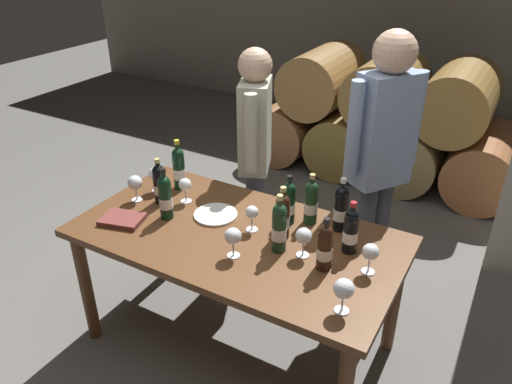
{
  "coord_description": "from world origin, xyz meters",
  "views": [
    {
      "loc": [
        1.16,
        -1.82,
        2.18
      ],
      "look_at": [
        0.0,
        0.2,
        0.91
      ],
      "focal_mm": 34.7,
      "sensor_mm": 36.0,
      "label": 1
    }
  ],
  "objects_px": {
    "wine_bottle_3": "(165,197)",
    "wine_bottle_4": "(341,208)",
    "wine_glass_5": "(252,213)",
    "tasting_notebook": "(122,219)",
    "dining_table": "(237,248)",
    "wine_glass_6": "(233,237)",
    "wine_bottle_7": "(351,230)",
    "wine_bottle_8": "(325,247)",
    "wine_glass_0": "(344,290)",
    "sommelier_presenting": "(382,152)",
    "wine_bottle_6": "(160,183)",
    "wine_bottle_5": "(283,216)",
    "wine_glass_1": "(304,237)",
    "wine_glass_7": "(156,174)",
    "serving_plate": "(216,215)",
    "wine_bottle_0": "(311,202)",
    "taster_seated_left": "(255,145)",
    "wine_glass_3": "(185,185)",
    "wine_glass_4": "(370,253)",
    "wine_bottle_9": "(289,202)",
    "wine_bottle_1": "(179,168)",
    "wine_bottle_2": "(279,227)"
  },
  "relations": [
    {
      "from": "wine_glass_5",
      "to": "tasting_notebook",
      "type": "relative_size",
      "value": 0.65
    },
    {
      "from": "tasting_notebook",
      "to": "wine_glass_5",
      "type": "bearing_deg",
      "value": 8.21
    },
    {
      "from": "wine_bottle_9",
      "to": "wine_glass_4",
      "type": "xyz_separation_m",
      "value": [
        0.52,
        -0.21,
        -0.01
      ]
    },
    {
      "from": "wine_bottle_6",
      "to": "wine_glass_5",
      "type": "distance_m",
      "value": 0.6
    },
    {
      "from": "wine_bottle_0",
      "to": "wine_bottle_5",
      "type": "xyz_separation_m",
      "value": [
        -0.07,
        -0.2,
        0.0
      ]
    },
    {
      "from": "wine_bottle_8",
      "to": "taster_seated_left",
      "type": "bearing_deg",
      "value": 136.52
    },
    {
      "from": "wine_glass_6",
      "to": "wine_bottle_7",
      "type": "bearing_deg",
      "value": 34.07
    },
    {
      "from": "wine_bottle_1",
      "to": "sommelier_presenting",
      "type": "height_order",
      "value": "sommelier_presenting"
    },
    {
      "from": "wine_glass_0",
      "to": "serving_plate",
      "type": "xyz_separation_m",
      "value": [
        -0.88,
        0.37,
        -0.11
      ]
    },
    {
      "from": "wine_bottle_2",
      "to": "wine_glass_7",
      "type": "xyz_separation_m",
      "value": [
        -0.92,
        0.18,
        -0.02
      ]
    },
    {
      "from": "dining_table",
      "to": "wine_bottle_2",
      "type": "bearing_deg",
      "value": -4.66
    },
    {
      "from": "wine_bottle_0",
      "to": "taster_seated_left",
      "type": "distance_m",
      "value": 0.73
    },
    {
      "from": "wine_bottle_3",
      "to": "taster_seated_left",
      "type": "distance_m",
      "value": 0.78
    },
    {
      "from": "wine_glass_1",
      "to": "wine_glass_3",
      "type": "height_order",
      "value": "wine_glass_1"
    },
    {
      "from": "wine_bottle_8",
      "to": "wine_glass_0",
      "type": "height_order",
      "value": "wine_bottle_8"
    },
    {
      "from": "wine_glass_5",
      "to": "wine_glass_6",
      "type": "bearing_deg",
      "value": -80.84
    },
    {
      "from": "wine_bottle_8",
      "to": "serving_plate",
      "type": "xyz_separation_m",
      "value": [
        -0.7,
        0.14,
        -0.11
      ]
    },
    {
      "from": "wine_bottle_4",
      "to": "wine_glass_0",
      "type": "height_order",
      "value": "wine_bottle_4"
    },
    {
      "from": "serving_plate",
      "to": "tasting_notebook",
      "type": "bearing_deg",
      "value": -143.31
    },
    {
      "from": "wine_bottle_0",
      "to": "wine_glass_5",
      "type": "relative_size",
      "value": 2.0
    },
    {
      "from": "wine_glass_0",
      "to": "wine_glass_3",
      "type": "height_order",
      "value": "wine_glass_0"
    },
    {
      "from": "wine_bottle_4",
      "to": "wine_bottle_7",
      "type": "height_order",
      "value": "wine_bottle_4"
    },
    {
      "from": "wine_bottle_3",
      "to": "wine_bottle_4",
      "type": "distance_m",
      "value": 0.93
    },
    {
      "from": "sommelier_presenting",
      "to": "wine_bottle_6",
      "type": "bearing_deg",
      "value": -146.92
    },
    {
      "from": "wine_bottle_5",
      "to": "wine_bottle_6",
      "type": "bearing_deg",
      "value": -178.12
    },
    {
      "from": "wine_glass_4",
      "to": "wine_glass_5",
      "type": "relative_size",
      "value": 1.06
    },
    {
      "from": "wine_bottle_0",
      "to": "wine_glass_3",
      "type": "height_order",
      "value": "wine_bottle_0"
    },
    {
      "from": "dining_table",
      "to": "wine_glass_6",
      "type": "distance_m",
      "value": 0.28
    },
    {
      "from": "wine_bottle_0",
      "to": "taster_seated_left",
      "type": "xyz_separation_m",
      "value": [
        -0.59,
        0.43,
        0.04
      ]
    },
    {
      "from": "wine_bottle_9",
      "to": "serving_plate",
      "type": "xyz_separation_m",
      "value": [
        -0.37,
        -0.14,
        -0.11
      ]
    },
    {
      "from": "wine_glass_3",
      "to": "wine_glass_4",
      "type": "height_order",
      "value": "wine_glass_4"
    },
    {
      "from": "wine_bottle_5",
      "to": "wine_glass_7",
      "type": "bearing_deg",
      "value": 175.54
    },
    {
      "from": "wine_glass_4",
      "to": "taster_seated_left",
      "type": "height_order",
      "value": "taster_seated_left"
    },
    {
      "from": "dining_table",
      "to": "wine_bottle_4",
      "type": "relative_size",
      "value": 5.67
    },
    {
      "from": "wine_bottle_6",
      "to": "serving_plate",
      "type": "distance_m",
      "value": 0.38
    },
    {
      "from": "taster_seated_left",
      "to": "dining_table",
      "type": "bearing_deg",
      "value": -67.07
    },
    {
      "from": "wine_bottle_3",
      "to": "wine_bottle_6",
      "type": "relative_size",
      "value": 1.08
    },
    {
      "from": "wine_bottle_5",
      "to": "wine_glass_1",
      "type": "xyz_separation_m",
      "value": [
        0.16,
        -0.1,
        -0.02
      ]
    },
    {
      "from": "dining_table",
      "to": "wine_bottle_3",
      "type": "bearing_deg",
      "value": -172.71
    },
    {
      "from": "wine_bottle_0",
      "to": "wine_bottle_8",
      "type": "bearing_deg",
      "value": -56.72
    },
    {
      "from": "wine_glass_3",
      "to": "wine_glass_7",
      "type": "distance_m",
      "value": 0.23
    },
    {
      "from": "wine_bottle_7",
      "to": "wine_glass_7",
      "type": "relative_size",
      "value": 1.75
    },
    {
      "from": "wine_bottle_7",
      "to": "sommelier_presenting",
      "type": "height_order",
      "value": "sommelier_presenting"
    },
    {
      "from": "wine_bottle_4",
      "to": "tasting_notebook",
      "type": "xyz_separation_m",
      "value": [
        -1.04,
        -0.51,
        -0.12
      ]
    },
    {
      "from": "wine_bottle_0",
      "to": "sommelier_presenting",
      "type": "distance_m",
      "value": 0.53
    },
    {
      "from": "wine_bottle_3",
      "to": "wine_glass_7",
      "type": "xyz_separation_m",
      "value": [
        -0.24,
        0.21,
        -0.02
      ]
    },
    {
      "from": "wine_bottle_1",
      "to": "wine_glass_7",
      "type": "xyz_separation_m",
      "value": [
        -0.1,
        -0.1,
        -0.02
      ]
    },
    {
      "from": "wine_bottle_7",
      "to": "wine_bottle_8",
      "type": "relative_size",
      "value": 1.02
    },
    {
      "from": "wine_bottle_7",
      "to": "wine_glass_0",
      "type": "bearing_deg",
      "value": -73.27
    },
    {
      "from": "wine_bottle_7",
      "to": "wine_bottle_8",
      "type": "distance_m",
      "value": 0.2
    }
  ]
}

